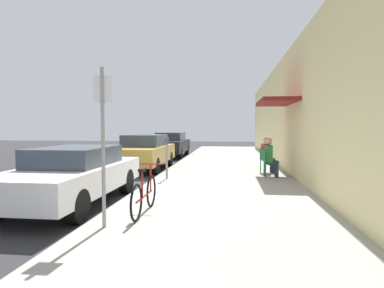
# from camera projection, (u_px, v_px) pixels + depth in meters

# --- Properties ---
(ground_plane) EXTENTS (60.00, 60.00, 0.00)m
(ground_plane) POSITION_uv_depth(u_px,v_px,m) (146.00, 187.00, 9.36)
(ground_plane) COLOR #2D2D30
(sidewalk_slab) EXTENTS (4.50, 32.00, 0.12)m
(sidewalk_slab) POSITION_uv_depth(u_px,v_px,m) (224.00, 176.00, 11.07)
(sidewalk_slab) COLOR #9E9B93
(sidewalk_slab) RESTS_ON ground_plane
(building_facade) EXTENTS (1.40, 32.00, 4.53)m
(building_facade) POSITION_uv_depth(u_px,v_px,m) (296.00, 112.00, 10.67)
(building_facade) COLOR beige
(building_facade) RESTS_ON ground_plane
(parked_car_0) EXTENTS (1.80, 4.40, 1.30)m
(parked_car_0) POSITION_uv_depth(u_px,v_px,m) (73.00, 174.00, 7.24)
(parked_car_0) COLOR silver
(parked_car_0) RESTS_ON ground_plane
(parked_car_1) EXTENTS (1.80, 4.40, 1.44)m
(parked_car_1) POSITION_uv_depth(u_px,v_px,m) (144.00, 151.00, 13.21)
(parked_car_1) COLOR #A58433
(parked_car_1) RESTS_ON ground_plane
(parked_car_2) EXTENTS (1.80, 4.40, 1.44)m
(parked_car_2) POSITION_uv_depth(u_px,v_px,m) (171.00, 144.00, 18.97)
(parked_car_2) COLOR black
(parked_car_2) RESTS_ON ground_plane
(parking_meter) EXTENTS (0.12, 0.10, 1.32)m
(parking_meter) POSITION_uv_depth(u_px,v_px,m) (167.00, 155.00, 10.05)
(parking_meter) COLOR slate
(parking_meter) RESTS_ON sidewalk_slab
(street_sign) EXTENTS (0.32, 0.06, 2.60)m
(street_sign) POSITION_uv_depth(u_px,v_px,m) (103.00, 135.00, 5.14)
(street_sign) COLOR gray
(street_sign) RESTS_ON sidewalk_slab
(bicycle_0) EXTENTS (0.46, 1.71, 0.90)m
(bicycle_0) POSITION_uv_depth(u_px,v_px,m) (144.00, 195.00, 6.02)
(bicycle_0) COLOR black
(bicycle_0) RESTS_ON sidewalk_slab
(cafe_chair_0) EXTENTS (0.44, 0.44, 0.87)m
(cafe_chair_0) POSITION_uv_depth(u_px,v_px,m) (269.00, 162.00, 10.44)
(cafe_chair_0) COLOR #14592D
(cafe_chair_0) RESTS_ON sidewalk_slab
(seated_patron_0) EXTENTS (0.43, 0.36, 1.29)m
(seated_patron_0) POSITION_uv_depth(u_px,v_px,m) (270.00, 156.00, 10.42)
(seated_patron_0) COLOR #232838
(seated_patron_0) RESTS_ON sidewalk_slab
(cafe_chair_1) EXTENTS (0.53, 0.53, 0.87)m
(cafe_chair_1) POSITION_uv_depth(u_px,v_px,m) (265.00, 159.00, 11.40)
(cafe_chair_1) COLOR #14592D
(cafe_chair_1) RESTS_ON sidewalk_slab
(seated_patron_1) EXTENTS (0.49, 0.44, 1.29)m
(seated_patron_1) POSITION_uv_depth(u_px,v_px,m) (267.00, 153.00, 11.40)
(seated_patron_1) COLOR #232838
(seated_patron_1) RESTS_ON sidewalk_slab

